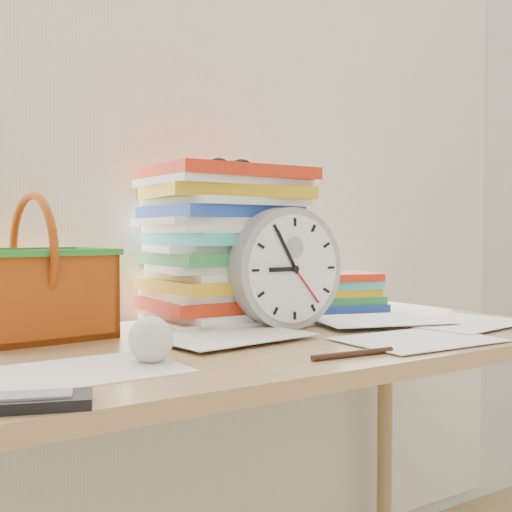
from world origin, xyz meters
TOP-DOWN VIEW (x-y plane):
  - curtain at (0.00, 1.98)m, footprint 2.40×0.01m
  - desk at (0.00, 1.60)m, footprint 1.40×0.70m
  - paper_stack at (0.05, 1.81)m, footprint 0.39×0.32m
  - clock at (0.11, 1.65)m, footprint 0.26×0.05m
  - sunglasses at (0.06, 1.81)m, footprint 0.13×0.11m
  - book_stack at (0.43, 1.83)m, footprint 0.29×0.26m
  - basket at (-0.39, 1.82)m, footprint 0.30×0.24m
  - crumpled_ball at (-0.29, 1.47)m, footprint 0.08×0.08m
  - pen at (0.01, 1.33)m, footprint 0.16×0.02m
  - calculator at (-0.52, 1.30)m, footprint 0.15×0.11m
  - scattered_papers at (0.00, 1.60)m, footprint 1.26×0.42m

SIDE VIEW (x-z plane):
  - desk at x=0.00m, z-range 0.30..1.05m
  - pen at x=0.01m, z-range 0.75..0.76m
  - scattered_papers at x=0.00m, z-range 0.75..0.77m
  - calculator at x=-0.52m, z-range 0.75..0.76m
  - crumpled_ball at x=-0.29m, z-range 0.75..0.83m
  - book_stack at x=0.43m, z-range 0.75..0.85m
  - clock at x=0.11m, z-range 0.75..1.01m
  - basket at x=-0.39m, z-range 0.75..1.03m
  - paper_stack at x=0.05m, z-range 0.75..1.11m
  - sunglasses at x=0.06m, z-range 1.11..1.13m
  - curtain at x=0.00m, z-range 0.05..2.55m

